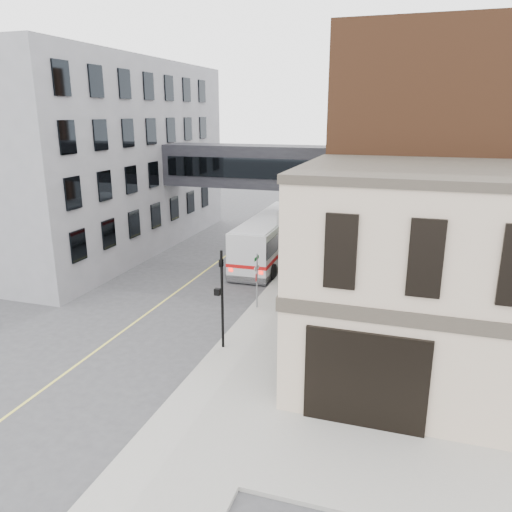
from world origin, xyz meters
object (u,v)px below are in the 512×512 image
Objects in this scene: bus at (271,236)px; pedestrian_c at (294,264)px; pedestrian_b at (308,277)px; newspaper_box at (305,268)px; pedestrian_a at (301,277)px; sandwich_board at (287,324)px.

bus is 4.99m from pedestrian_c.
pedestrian_c reaches higher than pedestrian_b.
newspaper_box is (-0.78, 2.70, -0.36)m from pedestrian_b.
pedestrian_a reaches higher than newspaper_box.
pedestrian_b is 6.54m from sandwich_board.
sandwich_board is at bearing -79.28° from pedestrian_b.
bus is 7.57× the size of pedestrian_a.
pedestrian_c is at bearing -56.71° from bus.
pedestrian_c is 2.24× the size of newspaper_box.
pedestrian_c is (-0.85, 1.83, 0.17)m from pedestrian_a.
newspaper_box is at bearing 74.59° from pedestrian_c.
pedestrian_a is at bearing -151.65° from pedestrian_b.
pedestrian_a is 1.43× the size of sandwich_board.
bus reaches higher than pedestrian_c.
bus is 7.08m from pedestrian_b.
pedestrian_b is (0.38, 0.15, 0.01)m from pedestrian_a.
newspaper_box is (3.16, -3.12, -1.20)m from bus.
pedestrian_b is at bearing -45.48° from pedestrian_c.
sandwich_board is (1.20, -9.22, 0.12)m from newspaper_box.
pedestrian_a is 0.82× the size of pedestrian_c.
pedestrian_c is 8.38m from sandwich_board.
pedestrian_b reaches higher than newspaper_box.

